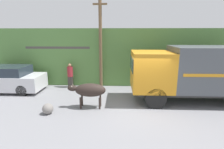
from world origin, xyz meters
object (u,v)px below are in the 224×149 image
object	(u,v)px
cargo_truck	(199,71)
roadside_rock	(48,109)
brown_cow	(89,90)
parked_suv	(7,79)
pedestrian_on_hill	(70,74)
utility_pole	(100,40)

from	to	relation	value
cargo_truck	roadside_rock	bearing A→B (deg)	-164.91
roadside_rock	cargo_truck	bearing A→B (deg)	14.00
brown_cow	roadside_rock	distance (m)	2.08
parked_suv	pedestrian_on_hill	bearing A→B (deg)	12.81
parked_suv	pedestrian_on_hill	world-z (taller)	pedestrian_on_hill
cargo_truck	brown_cow	bearing A→B (deg)	-168.24
cargo_truck	utility_pole	xyz separation A→B (m)	(-5.43, 2.38, 1.51)
cargo_truck	parked_suv	size ratio (longest dim) A/B	1.53
parked_suv	utility_pole	size ratio (longest dim) A/B	0.73
pedestrian_on_hill	roadside_rock	bearing A→B (deg)	105.66
brown_cow	roadside_rock	xyz separation A→B (m)	(-1.81, -0.79, -0.65)
parked_suv	utility_pole	world-z (taller)	utility_pole
brown_cow	cargo_truck	bearing A→B (deg)	3.40
cargo_truck	utility_pole	world-z (taller)	utility_pole
utility_pole	parked_suv	bearing A→B (deg)	-168.94
brown_cow	parked_suv	world-z (taller)	parked_suv
parked_suv	utility_pole	xyz separation A→B (m)	(5.88, 1.15, 2.41)
cargo_truck	parked_suv	world-z (taller)	cargo_truck
cargo_truck	pedestrian_on_hill	distance (m)	7.90
brown_cow	pedestrian_on_hill	bearing A→B (deg)	112.05
pedestrian_on_hill	utility_pole	bearing A→B (deg)	-162.50
brown_cow	utility_pole	distance (m)	4.15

